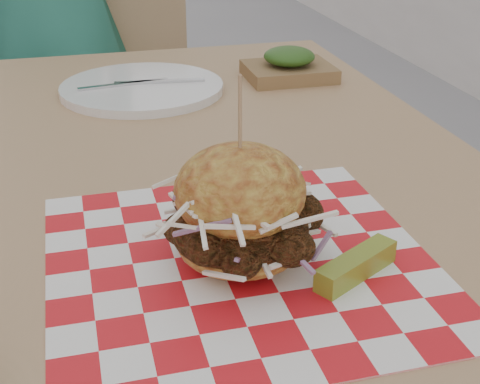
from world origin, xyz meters
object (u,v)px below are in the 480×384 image
(patio_chair, at_px, (115,91))
(sandwich, at_px, (240,214))
(patio_table, at_px, (178,225))
(diner, at_px, (48,6))

(patio_chair, xyz_separation_m, sandwich, (0.03, -1.21, 0.25))
(patio_table, bearing_deg, sandwich, -84.10)
(diner, height_order, sandwich, diner)
(patio_table, height_order, sandwich, sandwich)
(patio_chair, bearing_deg, patio_table, -90.82)
(diner, bearing_deg, patio_chair, 144.95)
(patio_chair, bearing_deg, diner, 168.29)
(diner, height_order, patio_chair, diner)
(patio_table, bearing_deg, diner, 98.34)
(diner, xyz_separation_m, sandwich, (0.17, -1.24, 0.03))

